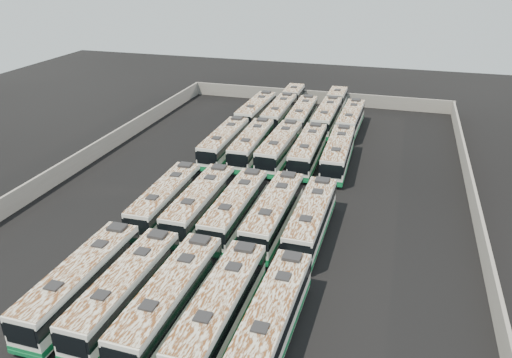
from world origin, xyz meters
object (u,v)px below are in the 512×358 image
object	(u,v)px
bus_midfront_far_right	(311,219)
bus_midback_far_right	(338,153)
bus_midfront_center	(235,209)
bus_midfront_right	(274,213)
bus_midfront_left	(200,203)
bus_back_far_right	(351,120)
bus_front_center	(170,299)
bus_back_far_left	(256,111)
bus_front_far_right	(272,319)
bus_back_left	(284,107)
bus_back_center	(302,115)
bus_midfront_far_left	(166,199)
bus_midback_center	(280,147)
bus_front_right	(220,309)
bus_front_left	(125,290)
bus_midback_right	(308,150)
bus_front_far_left	(81,281)
bus_midback_far_left	(224,142)
bus_back_right	(330,111)
bus_midback_left	(252,144)

from	to	relation	value
bus_midfront_far_right	bus_midback_far_right	world-z (taller)	bus_midback_far_right
bus_midfront_center	bus_midfront_right	size ratio (longest dim) A/B	0.98
bus_midfront_left	bus_back_far_right	xyz separation A→B (m)	(10.83, 31.08, -0.06)
bus_front_center	bus_back_far_left	bearing A→B (deg)	99.99
bus_front_far_right	bus_back_left	world-z (taller)	bus_back_left
bus_midfront_far_right	bus_back_center	xyz separation A→B (m)	(-7.28, 31.04, -0.02)
bus_back_left	bus_back_center	size ratio (longest dim) A/B	1.57
bus_midfront_far_left	bus_back_far_left	xyz separation A→B (m)	(0.13, 31.08, 0.06)
bus_front_far_right	bus_midback_center	distance (m)	31.94
bus_midback_far_right	bus_back_far_left	bearing A→B (deg)	134.77
bus_midfront_center	bus_midfront_far_right	distance (m)	7.30
bus_midfront_right	bus_back_far_right	world-z (taller)	bus_midfront_right
bus_front_far_right	bus_front_right	bearing A→B (deg)	-177.06
bus_front_right	bus_midfront_far_right	xyz separation A→B (m)	(3.59, 14.21, -0.05)
bus_front_left	bus_midback_right	size ratio (longest dim) A/B	0.99
bus_back_far_right	bus_midfront_far_right	bearing A→B (deg)	-88.88
bus_front_left	bus_midfront_right	xyz separation A→B (m)	(7.37, 14.16, 0.05)
bus_back_center	bus_midback_right	bearing A→B (deg)	-76.68
bus_back_center	bus_front_far_left	bearing A→B (deg)	-100.38
bus_front_left	bus_back_left	world-z (taller)	bus_back_left
bus_midback_far_left	bus_midback_far_right	xyz separation A→B (m)	(14.51, 0.26, 0.02)
bus_front_left	bus_front_far_right	xyz separation A→B (m)	(10.98, -0.01, -0.01)
bus_midfront_right	bus_back_left	bearing A→B (deg)	102.78
bus_front_far_left	bus_back_right	bearing A→B (deg)	77.62
bus_midfront_far_left	bus_midback_far_left	distance (m)	16.77
bus_front_left	bus_midfront_left	xyz separation A→B (m)	(0.02, 14.14, 0.02)
bus_midback_far_left	bus_midback_left	size ratio (longest dim) A/B	0.99
bus_front_far_left	bus_back_far_right	bearing A→B (deg)	72.55
bus_midback_left	bus_midback_center	size ratio (longest dim) A/B	0.99
bus_midfront_right	bus_back_right	world-z (taller)	bus_midfront_right
bus_back_left	bus_midback_far_right	bearing A→B (deg)	-58.59
bus_midfront_right	bus_midback_far_left	world-z (taller)	bus_midfront_right
bus_midfront_center	bus_midback_right	bearing A→B (deg)	78.49
bus_front_far_left	bus_midfront_far_left	bearing A→B (deg)	90.33
bus_midfront_right	bus_back_right	size ratio (longest dim) A/B	0.66
bus_back_far_right	bus_back_center	bearing A→B (deg)	-178.35
bus_front_far_left	bus_midfront_right	xyz separation A→B (m)	(10.99, 14.20, 0.02)
bus_front_far_right	bus_midfront_center	world-z (taller)	bus_midfront_center
bus_midback_far_left	bus_back_far_left	world-z (taller)	bus_back_far_left
bus_midback_center	bus_midback_right	size ratio (longest dim) A/B	1.02
bus_midback_far_left	bus_midfront_right	bearing A→B (deg)	-57.28
bus_midfront_far_right	bus_midback_far_right	size ratio (longest dim) A/B	0.98
bus_front_far_left	bus_back_far_right	distance (m)	47.52
bus_back_far_left	bus_midfront_left	bearing A→B (deg)	-82.59
bus_midfront_left	bus_midback_far_right	bearing A→B (deg)	57.15
bus_midfront_far_left	bus_back_center	world-z (taller)	bus_back_center
bus_front_far_left	bus_midfront_far_left	distance (m)	14.12
bus_front_far_left	bus_midback_right	distance (m)	33.03
bus_midback_far_left	bus_midback_left	bearing A→B (deg)	4.20
bus_front_right	bus_midfront_far_right	bearing A→B (deg)	76.49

